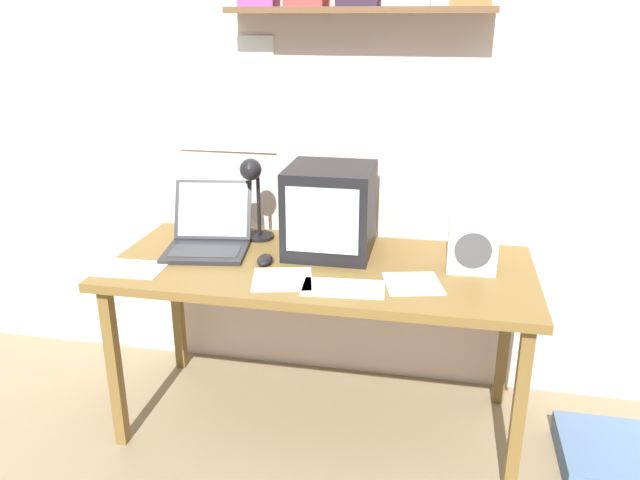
{
  "coord_description": "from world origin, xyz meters",
  "views": [
    {
      "loc": [
        0.45,
        -2.22,
        1.65
      ],
      "look_at": [
        0.0,
        0.0,
        0.83
      ],
      "focal_mm": 35.0,
      "sensor_mm": 36.0,
      "label": 1
    }
  ],
  "objects_px": {
    "space_heater": "(473,242)",
    "loose_paper_near_monitor": "(132,269)",
    "floor_cushion": "(613,457)",
    "printed_handout": "(343,288)",
    "crt_monitor": "(330,210)",
    "juice_glass": "(467,239)",
    "desk_lamp": "(253,187)",
    "open_notebook": "(282,279)",
    "laptop": "(209,233)",
    "corner_desk": "(320,278)",
    "computer_mouse": "(265,260)",
    "loose_paper_near_laptop": "(413,284)"
  },
  "relations": [
    {
      "from": "printed_handout",
      "to": "loose_paper_near_laptop",
      "type": "bearing_deg",
      "value": 20.27
    },
    {
      "from": "loose_paper_near_laptop",
      "to": "open_notebook",
      "type": "bearing_deg",
      "value": -173.25
    },
    {
      "from": "corner_desk",
      "to": "computer_mouse",
      "type": "distance_m",
      "value": 0.23
    },
    {
      "from": "crt_monitor",
      "to": "desk_lamp",
      "type": "relative_size",
      "value": 0.98
    },
    {
      "from": "computer_mouse",
      "to": "open_notebook",
      "type": "bearing_deg",
      "value": -53.02
    },
    {
      "from": "loose_paper_near_monitor",
      "to": "crt_monitor",
      "type": "bearing_deg",
      "value": 25.59
    },
    {
      "from": "computer_mouse",
      "to": "loose_paper_near_laptop",
      "type": "bearing_deg",
      "value": -8.4
    },
    {
      "from": "computer_mouse",
      "to": "loose_paper_near_monitor",
      "type": "xyz_separation_m",
      "value": [
        -0.49,
        -0.16,
        -0.01
      ]
    },
    {
      "from": "corner_desk",
      "to": "loose_paper_near_laptop",
      "type": "distance_m",
      "value": 0.39
    },
    {
      "from": "desk_lamp",
      "to": "open_notebook",
      "type": "height_order",
      "value": "desk_lamp"
    },
    {
      "from": "desk_lamp",
      "to": "loose_paper_near_monitor",
      "type": "height_order",
      "value": "desk_lamp"
    },
    {
      "from": "juice_glass",
      "to": "floor_cushion",
      "type": "xyz_separation_m",
      "value": [
        0.6,
        -0.3,
        -0.74
      ]
    },
    {
      "from": "corner_desk",
      "to": "desk_lamp",
      "type": "bearing_deg",
      "value": 147.64
    },
    {
      "from": "laptop",
      "to": "loose_paper_near_laptop",
      "type": "bearing_deg",
      "value": -22.84
    },
    {
      "from": "open_notebook",
      "to": "juice_glass",
      "type": "bearing_deg",
      "value": 31.9
    },
    {
      "from": "laptop",
      "to": "loose_paper_near_laptop",
      "type": "height_order",
      "value": "laptop"
    },
    {
      "from": "corner_desk",
      "to": "loose_paper_near_monitor",
      "type": "distance_m",
      "value": 0.73
    },
    {
      "from": "space_heater",
      "to": "loose_paper_near_monitor",
      "type": "xyz_separation_m",
      "value": [
        -1.28,
        -0.25,
        -0.11
      ]
    },
    {
      "from": "open_notebook",
      "to": "loose_paper_near_laptop",
      "type": "relative_size",
      "value": 1.05
    },
    {
      "from": "floor_cushion",
      "to": "printed_handout",
      "type": "bearing_deg",
      "value": -172.05
    },
    {
      "from": "loose_paper_near_monitor",
      "to": "laptop",
      "type": "bearing_deg",
      "value": 54.05
    },
    {
      "from": "crt_monitor",
      "to": "computer_mouse",
      "type": "bearing_deg",
      "value": -141.32
    },
    {
      "from": "open_notebook",
      "to": "printed_handout",
      "type": "height_order",
      "value": "same"
    },
    {
      "from": "juice_glass",
      "to": "desk_lamp",
      "type": "bearing_deg",
      "value": -178.16
    },
    {
      "from": "desk_lamp",
      "to": "computer_mouse",
      "type": "xyz_separation_m",
      "value": [
        0.11,
        -0.25,
        -0.22
      ]
    },
    {
      "from": "corner_desk",
      "to": "laptop",
      "type": "relative_size",
      "value": 4.05
    },
    {
      "from": "computer_mouse",
      "to": "printed_handout",
      "type": "bearing_deg",
      "value": -27.15
    },
    {
      "from": "loose_paper_near_laptop",
      "to": "printed_handout",
      "type": "height_order",
      "value": "same"
    },
    {
      "from": "space_heater",
      "to": "computer_mouse",
      "type": "distance_m",
      "value": 0.8
    },
    {
      "from": "juice_glass",
      "to": "open_notebook",
      "type": "height_order",
      "value": "juice_glass"
    },
    {
      "from": "computer_mouse",
      "to": "open_notebook",
      "type": "height_order",
      "value": "computer_mouse"
    },
    {
      "from": "open_notebook",
      "to": "crt_monitor",
      "type": "bearing_deg",
      "value": 69.93
    },
    {
      "from": "juice_glass",
      "to": "space_heater",
      "type": "bearing_deg",
      "value": -85.63
    },
    {
      "from": "space_heater",
      "to": "floor_cushion",
      "type": "distance_m",
      "value": 1.0
    },
    {
      "from": "laptop",
      "to": "desk_lamp",
      "type": "height_order",
      "value": "desk_lamp"
    },
    {
      "from": "loose_paper_near_laptop",
      "to": "computer_mouse",
      "type": "bearing_deg",
      "value": 171.6
    },
    {
      "from": "corner_desk",
      "to": "printed_handout",
      "type": "height_order",
      "value": "printed_handout"
    },
    {
      "from": "juice_glass",
      "to": "floor_cushion",
      "type": "bearing_deg",
      "value": -26.71
    },
    {
      "from": "space_heater",
      "to": "loose_paper_near_monitor",
      "type": "bearing_deg",
      "value": -169.87
    },
    {
      "from": "space_heater",
      "to": "loose_paper_near_laptop",
      "type": "xyz_separation_m",
      "value": [
        -0.21,
        -0.18,
        -0.11
      ]
    },
    {
      "from": "corner_desk",
      "to": "desk_lamp",
      "type": "xyz_separation_m",
      "value": [
        -0.33,
        0.21,
        0.3
      ]
    },
    {
      "from": "loose_paper_near_monitor",
      "to": "floor_cushion",
      "type": "bearing_deg",
      "value": 3.93
    },
    {
      "from": "crt_monitor",
      "to": "open_notebook",
      "type": "xyz_separation_m",
      "value": [
        -0.12,
        -0.33,
        -0.18
      ]
    },
    {
      "from": "laptop",
      "to": "juice_glass",
      "type": "bearing_deg",
      "value": -0.97
    },
    {
      "from": "floor_cushion",
      "to": "computer_mouse",
      "type": "bearing_deg",
      "value": 178.75
    },
    {
      "from": "loose_paper_near_laptop",
      "to": "printed_handout",
      "type": "xyz_separation_m",
      "value": [
        -0.24,
        -0.09,
        -0.0
      ]
    },
    {
      "from": "corner_desk",
      "to": "floor_cushion",
      "type": "relative_size",
      "value": 4.12
    },
    {
      "from": "loose_paper_near_monitor",
      "to": "printed_handout",
      "type": "relative_size",
      "value": 0.83
    },
    {
      "from": "juice_glass",
      "to": "space_heater",
      "type": "height_order",
      "value": "space_heater"
    },
    {
      "from": "desk_lamp",
      "to": "loose_paper_near_laptop",
      "type": "distance_m",
      "value": 0.81
    }
  ]
}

